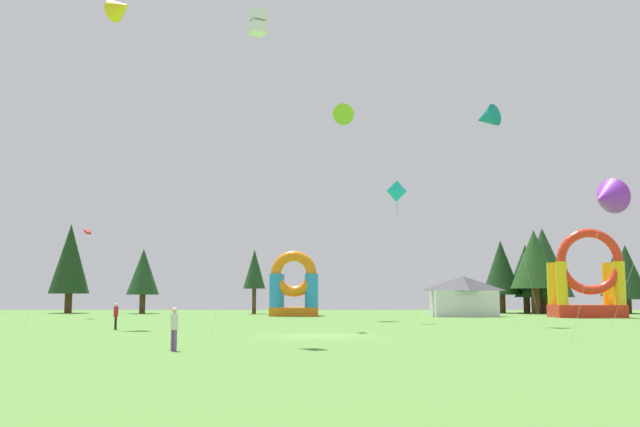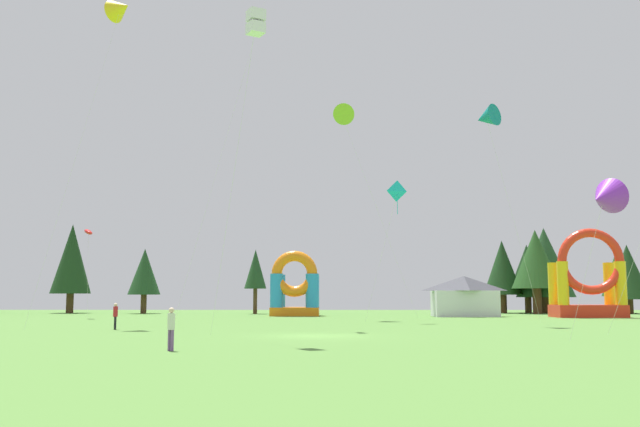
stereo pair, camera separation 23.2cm
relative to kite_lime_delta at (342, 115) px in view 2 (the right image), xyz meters
The scene contains 22 objects.
ground_plane 30.35m from the kite_lime_delta, 94.15° to the right, with size 120.00×120.00×0.00m, color #548438.
kite_lime_delta is the anchor object (origin of this frame).
kite_yellow_delta 20.81m from the kite_lime_delta, 139.97° to the right, with size 4.49×6.53×22.68m.
kite_cyan_diamond 11.67m from the kite_lime_delta, 61.98° to the right, with size 3.05×1.72×10.25m.
kite_teal_delta 15.35m from the kite_lime_delta, 48.50° to the right, with size 5.81×5.57×15.31m.
kite_purple_delta 33.72m from the kite_lime_delta, 70.49° to the right, with size 2.34×2.61×7.04m.
kite_white_box 28.86m from the kite_lime_delta, 99.13° to the right, with size 3.05×4.66×15.21m.
kite_red_parafoil 24.60m from the kite_lime_delta, behind, with size 1.55×2.06×7.99m.
person_near_camera 28.35m from the kite_lime_delta, 126.50° to the right, with size 0.36×0.36×1.54m.
person_far_side 38.52m from the kite_lime_delta, 101.45° to the right, with size 0.37×0.37×1.56m.
inflatable_blue_arch 17.93m from the kite_lime_delta, 117.74° to the left, with size 4.64×4.47×6.21m.
inflatable_orange_dome 26.91m from the kite_lime_delta, 10.05° to the left, with size 6.12×3.54×7.94m.
festival_tent 20.65m from the kite_lime_delta, 30.40° to the left, with size 5.80×4.04×3.78m.
tree_row_2 37.03m from the kite_lime_delta, 148.30° to the left, with size 4.41×4.41×9.92m.
tree_row_3 29.97m from the kite_lime_delta, 141.89° to the left, with size 3.51×3.51×7.02m.
tree_row_4 22.24m from the kite_lime_delta, 119.82° to the left, with size 2.38×2.38×6.87m.
tree_row_5 29.52m from the kite_lime_delta, 46.63° to the left, with size 4.29×4.29×8.11m.
tree_row_6 29.43m from the kite_lime_delta, 37.90° to the left, with size 5.27×5.27×9.05m.
tree_row_7 32.00m from the kite_lime_delta, 43.49° to the left, with size 4.09×4.09×7.69m.
tree_row_8 32.51m from the kite_lime_delta, 40.08° to the left, with size 6.47×6.47×9.52m.
tree_row_9 37.66m from the kite_lime_delta, 28.07° to the left, with size 4.55×4.55×7.43m.
tree_row_10 39.41m from the kite_lime_delta, 32.56° to the left, with size 3.24×3.24×6.60m.
Camera 2 is at (0.61, -35.04, 2.02)m, focal length 39.42 mm.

